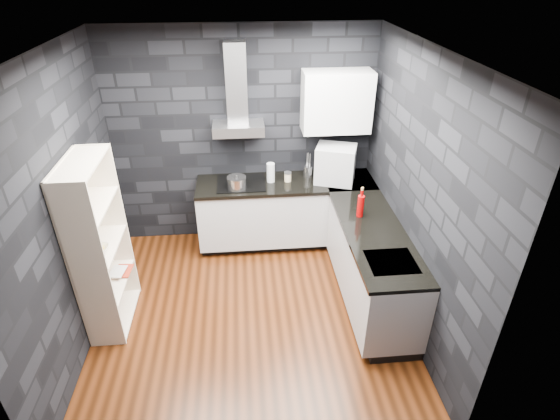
{
  "coord_description": "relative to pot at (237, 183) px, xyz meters",
  "views": [
    {
      "loc": [
        -0.01,
        -3.5,
        3.34
      ],
      "look_at": [
        0.35,
        0.45,
        1.0
      ],
      "focal_mm": 28.0,
      "sensor_mm": 36.0,
      "label": 1
    }
  ],
  "objects": [
    {
      "name": "ground",
      "position": [
        0.1,
        -1.16,
        -0.98
      ],
      "size": [
        3.2,
        3.2,
        0.0
      ],
      "primitive_type": "plane",
      "color": "#481F0B"
    },
    {
      "name": "pot",
      "position": [
        0.0,
        0.0,
        0.0
      ],
      "size": [
        0.27,
        0.27,
        0.13
      ],
      "primitive_type": "cylinder",
      "rotation": [
        0.0,
        0.0,
        -0.25
      ],
      "color": "silver",
      "rests_on": "cooktop"
    },
    {
      "name": "cooktop",
      "position": [
        0.05,
        0.14,
        -0.07
      ],
      "size": [
        0.58,
        0.5,
        0.01
      ],
      "primitive_type": "cube",
      "color": "black",
      "rests_on": "counter_back_top"
    },
    {
      "name": "toekick_right",
      "position": [
        1.44,
        -1.06,
        -0.93
      ],
      "size": [
        0.5,
        1.78,
        0.1
      ],
      "primitive_type": "cube",
      "color": "black",
      "rests_on": "ground"
    },
    {
      "name": "fruit_bowl",
      "position": [
        -1.32,
        -1.18,
        -0.04
      ],
      "size": [
        0.23,
        0.23,
        0.05
      ],
      "primitive_type": "imported",
      "rotation": [
        0.0,
        0.0,
        -0.09
      ],
      "color": "white",
      "rests_on": "bookshelf"
    },
    {
      "name": "sink_rim",
      "position": [
        1.4,
        -1.56,
        -0.08
      ],
      "size": [
        0.44,
        0.4,
        0.01
      ],
      "primitive_type": "cube",
      "color": "#A6A6AA",
      "rests_on": "counter_right_top"
    },
    {
      "name": "ceiling",
      "position": [
        0.1,
        -1.16,
        1.72
      ],
      "size": [
        3.2,
        3.2,
        0.0
      ],
      "primitive_type": "plane",
      "rotation": [
        3.14,
        0.0,
        0.0
      ],
      "color": "silver"
    },
    {
      "name": "wall_left",
      "position": [
        -1.52,
        -1.16,
        0.37
      ],
      "size": [
        0.05,
        3.2,
        2.7
      ],
      "primitive_type": "cube",
      "color": "black",
      "rests_on": "ground"
    },
    {
      "name": "red_bottle",
      "position": [
        1.31,
        -0.74,
        0.04
      ],
      "size": [
        0.07,
        0.07,
        0.24
      ],
      "primitive_type": "cylinder",
      "rotation": [
        0.0,
        0.0,
        -0.01
      ],
      "color": "#920103",
      "rests_on": "counter_right_top"
    },
    {
      "name": "bookshelf",
      "position": [
        -1.32,
        -1.09,
        -0.08
      ],
      "size": [
        0.42,
        0.83,
        1.8
      ],
      "primitive_type": "cube",
      "rotation": [
        0.0,
        0.0,
        0.1
      ],
      "color": "beige",
      "rests_on": "ground"
    },
    {
      "name": "hood_body",
      "position": [
        0.05,
        0.27,
        0.58
      ],
      "size": [
        0.6,
        0.34,
        0.12
      ],
      "primitive_type": "cube",
      "color": "#A6A6AA",
      "rests_on": "wall_back"
    },
    {
      "name": "appliance_garage",
      "position": [
        1.2,
        0.1,
        0.15
      ],
      "size": [
        0.55,
        0.49,
        0.46
      ],
      "primitive_type": "cube",
      "rotation": [
        0.0,
        0.0,
        -0.33
      ],
      "color": "#ABADB2",
      "rests_on": "counter_back_top"
    },
    {
      "name": "counter_corner_top",
      "position": [
        1.4,
        0.14,
        -0.1
      ],
      "size": [
        0.62,
        0.62,
        0.04
      ],
      "primitive_type": "cube",
      "color": "black",
      "rests_on": "counter_right_cab"
    },
    {
      "name": "utensil_crock",
      "position": [
        0.89,
        0.26,
        -0.01
      ],
      "size": [
        0.12,
        0.12,
        0.14
      ],
      "primitive_type": "cylinder",
      "rotation": [
        0.0,
        0.0,
        0.15
      ],
      "color": "silver",
      "rests_on": "counter_back_top"
    },
    {
      "name": "glass_vase",
      "position": [
        0.42,
        0.16,
        0.04
      ],
      "size": [
        0.11,
        0.11,
        0.24
      ],
      "primitive_type": "cylinder",
      "rotation": [
        0.0,
        0.0,
        0.13
      ],
      "color": "silver",
      "rests_on": "counter_back_top"
    },
    {
      "name": "hood_chimney",
      "position": [
        0.05,
        0.34,
        1.09
      ],
      "size": [
        0.24,
        0.2,
        0.9
      ],
      "primitive_type": "cube",
      "color": "#A6A6AA",
      "rests_on": "hood_body"
    },
    {
      "name": "storage_jar",
      "position": [
        0.63,
        0.15,
        -0.02
      ],
      "size": [
        0.1,
        0.1,
        0.1
      ],
      "primitive_type": "cylinder",
      "rotation": [
        0.0,
        0.0,
        -0.16
      ],
      "color": "beige",
      "rests_on": "counter_back_top"
    },
    {
      "name": "wall_front",
      "position": [
        0.1,
        -2.79,
        0.37
      ],
      "size": [
        3.2,
        0.05,
        2.7
      ],
      "primitive_type": "cube",
      "color": "black",
      "rests_on": "ground"
    },
    {
      "name": "book_red",
      "position": [
        -1.3,
        -0.91,
        -0.4
      ],
      "size": [
        0.17,
        0.03,
        0.23
      ],
      "primitive_type": "imported",
      "rotation": [
        0.0,
        0.0,
        -0.07
      ],
      "color": "maroon",
      "rests_on": "bookshelf"
    },
    {
      "name": "toekick_back",
      "position": [
        0.6,
        0.18,
        -0.93
      ],
      "size": [
        2.18,
        0.5,
        0.1
      ],
      "primitive_type": "cube",
      "color": "black",
      "rests_on": "ground"
    },
    {
      "name": "counter_back_top",
      "position": [
        0.6,
        0.13,
        -0.1
      ],
      "size": [
        2.2,
        0.62,
        0.04
      ],
      "primitive_type": "cube",
      "color": "black",
      "rests_on": "counter_back_cab"
    },
    {
      "name": "book_second",
      "position": [
        -1.33,
        -0.95,
        -0.38
      ],
      "size": [
        0.15,
        0.04,
        0.2
      ],
      "primitive_type": "imported",
      "rotation": [
        0.0,
        0.0,
        -0.15
      ],
      "color": "#B2B2B2",
      "rests_on": "bookshelf"
    },
    {
      "name": "counter_right_cab",
      "position": [
        1.4,
        -1.06,
        -0.5
      ],
      "size": [
        0.6,
        1.8,
        0.76
      ],
      "primitive_type": "cube",
      "color": "#BABBBF",
      "rests_on": "ground"
    },
    {
      "name": "wall_right",
      "position": [
        1.73,
        -1.16,
        0.37
      ],
      "size": [
        0.05,
        3.2,
        2.7
      ],
      "primitive_type": "cube",
      "color": "black",
      "rests_on": "ground"
    },
    {
      "name": "counter_right_top",
      "position": [
        1.39,
        -1.06,
        -0.1
      ],
      "size": [
        0.62,
        1.8,
        0.04
      ],
      "primitive_type": "cube",
      "color": "black",
      "rests_on": "counter_right_cab"
    },
    {
      "name": "counter_back_cab",
      "position": [
        0.6,
        0.14,
        -0.5
      ],
      "size": [
        2.2,
        0.6,
        0.76
      ],
      "primitive_type": "cube",
      "color": "#BABBBF",
      "rests_on": "ground"
    },
    {
      "name": "upper_cabinet",
      "position": [
        1.2,
        0.26,
        0.87
      ],
      "size": [
        0.8,
        0.35,
        0.7
      ],
      "primitive_type": "cube",
      "color": "silver",
      "rests_on": "wall_back"
    },
    {
      "name": "wall_back",
      "position": [
        0.1,
        0.46,
        0.37
      ],
      "size": [
        3.2,
        0.05,
        2.7
      ],
      "primitive_type": "cube",
      "color": "black",
      "rests_on": "ground"
    }
  ]
}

